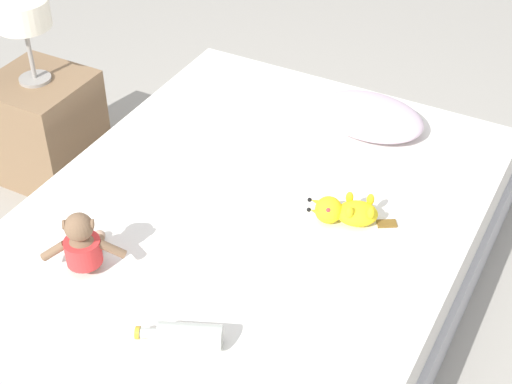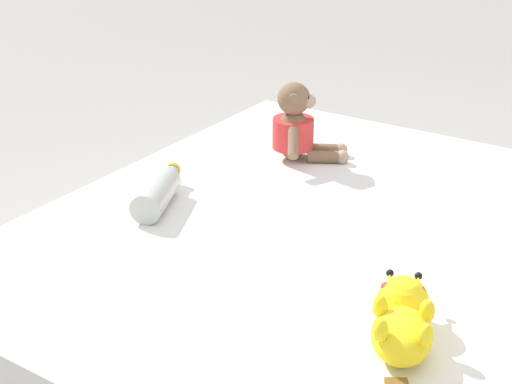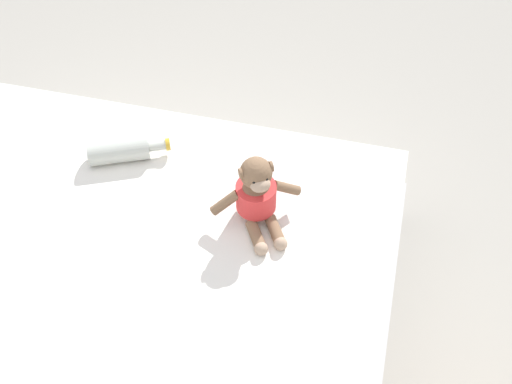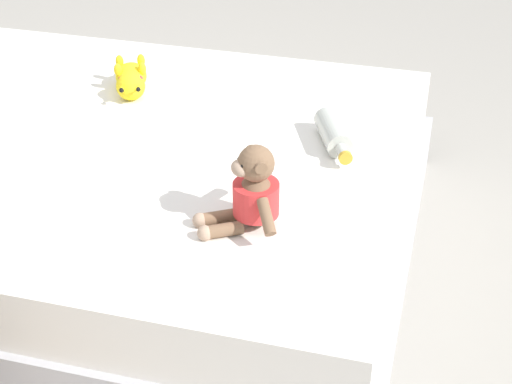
% 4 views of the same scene
% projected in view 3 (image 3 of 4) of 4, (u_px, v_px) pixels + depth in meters
% --- Properties ---
extents(plush_monkey, '(0.26, 0.25, 0.24)m').
position_uv_depth(plush_monkey, '(257.00, 195.00, 1.97)').
color(plush_monkey, brown).
rests_on(plush_monkey, bed).
extents(glass_bottle, '(0.27, 0.16, 0.08)m').
position_uv_depth(glass_bottle, '(122.00, 150.00, 2.17)').
color(glass_bottle, '#B7BCB2').
rests_on(glass_bottle, bed).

